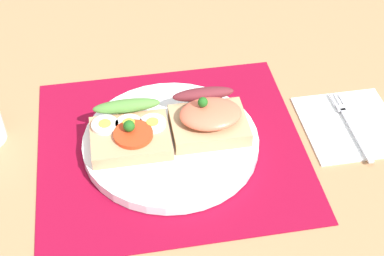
# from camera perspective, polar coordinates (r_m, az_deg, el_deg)

# --- Properties ---
(ground_plane) EXTENTS (1.20, 0.90, 0.03)m
(ground_plane) POSITION_cam_1_polar(r_m,az_deg,el_deg) (0.81, -2.08, -2.76)
(ground_plane) COLOR #A2744C
(placemat) EXTENTS (0.37, 0.34, 0.00)m
(placemat) POSITION_cam_1_polar(r_m,az_deg,el_deg) (0.80, -2.12, -1.89)
(placemat) COLOR maroon
(placemat) RESTS_ON ground_plane
(plate) EXTENTS (0.25, 0.25, 0.02)m
(plate) POSITION_cam_1_polar(r_m,az_deg,el_deg) (0.79, -2.13, -1.43)
(plate) COLOR white
(plate) RESTS_ON placemat
(sandwich_egg_tomato) EXTENTS (0.11, 0.10, 0.04)m
(sandwich_egg_tomato) POSITION_cam_1_polar(r_m,az_deg,el_deg) (0.78, -6.24, -0.36)
(sandwich_egg_tomato) COLOR tan
(sandwich_egg_tomato) RESTS_ON plate
(sandwich_salmon) EXTENTS (0.10, 0.10, 0.06)m
(sandwich_salmon) POSITION_cam_1_polar(r_m,az_deg,el_deg) (0.79, 1.70, 1.05)
(sandwich_salmon) COLOR tan
(sandwich_salmon) RESTS_ON plate
(napkin) EXTENTS (0.14, 0.14, 0.01)m
(napkin) POSITION_cam_1_polar(r_m,az_deg,el_deg) (0.86, 15.65, 0.18)
(napkin) COLOR white
(napkin) RESTS_ON ground_plane
(fork) EXTENTS (0.02, 0.15, 0.00)m
(fork) POSITION_cam_1_polar(r_m,az_deg,el_deg) (0.86, 15.57, 0.44)
(fork) COLOR #B7B7BC
(fork) RESTS_ON napkin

